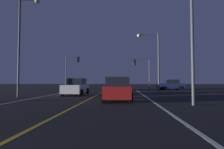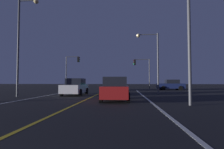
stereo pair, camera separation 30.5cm
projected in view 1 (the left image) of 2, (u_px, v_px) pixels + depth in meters
lane_edge_right at (157, 104)px, 10.56m from camera, size 0.16×34.21×0.01m
lane_edge_left at (8, 103)px, 11.18m from camera, size 0.16×34.21×0.01m
lane_center_divider at (80, 104)px, 10.87m from camera, size 0.16×34.21×0.01m
car_crossing_side at (171, 85)px, 28.93m from camera, size 4.30×2.02×1.70m
car_oncoming at (76, 87)px, 17.79m from camera, size 2.02×4.30×1.70m
car_lead_same_lane at (118, 89)px, 12.72m from camera, size 2.02×4.30×1.70m
car_ahead_far at (117, 85)px, 27.93m from camera, size 2.02×4.30×1.70m
traffic_light_near_right at (141, 67)px, 28.21m from camera, size 2.63×0.36×5.01m
traffic_light_near_left at (72, 65)px, 28.97m from camera, size 2.37×0.36×5.56m
street_lamp_right_near at (184, 17)px, 10.37m from camera, size 2.12×0.44×8.28m
street_lamp_left_mid at (23, 35)px, 15.83m from camera, size 1.93×0.44×8.96m
street_lamp_right_far at (153, 54)px, 20.26m from camera, size 2.55×0.44×7.01m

